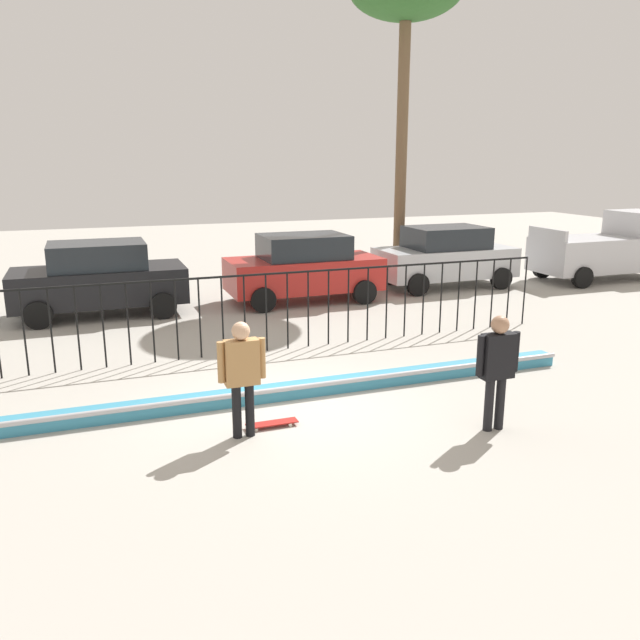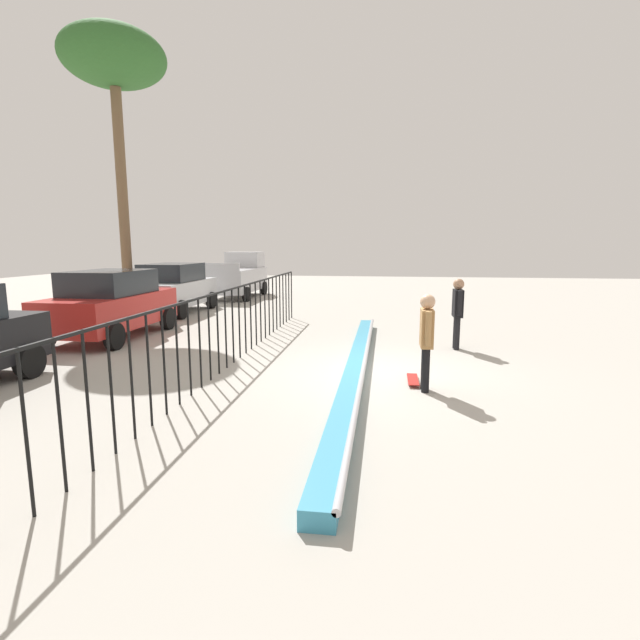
% 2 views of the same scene
% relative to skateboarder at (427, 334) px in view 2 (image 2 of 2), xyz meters
% --- Properties ---
extents(ground_plane, '(60.00, 60.00, 0.00)m').
position_rel_skateboarder_xyz_m(ground_plane, '(1.02, 0.90, -1.05)').
color(ground_plane, '#ADA89E').
extents(bowl_coping_ledge, '(11.00, 0.41, 0.27)m').
position_rel_skateboarder_xyz_m(bowl_coping_ledge, '(1.02, 1.30, -0.93)').
color(bowl_coping_ledge, teal).
rests_on(bowl_coping_ledge, ground).
extents(perimeter_fence, '(14.04, 0.04, 1.67)m').
position_rel_skateboarder_xyz_m(perimeter_fence, '(1.02, 4.07, -0.01)').
color(perimeter_fence, black).
rests_on(perimeter_fence, ground).
extents(skateboarder, '(0.71, 0.27, 1.75)m').
position_rel_skateboarder_xyz_m(skateboarder, '(0.00, 0.00, 0.00)').
color(skateboarder, black).
rests_on(skateboarder, ground).
extents(skateboard, '(0.80, 0.20, 0.07)m').
position_rel_skateboarder_xyz_m(skateboard, '(0.48, 0.18, -0.99)').
color(skateboard, '#A51E19').
rests_on(skateboard, ground).
extents(camera_operator, '(0.72, 0.27, 1.78)m').
position_rel_skateboarder_xyz_m(camera_operator, '(3.61, -1.05, 0.02)').
color(camera_operator, black).
rests_on(camera_operator, ground).
extents(parked_car_red, '(4.30, 2.12, 1.90)m').
position_rel_skateboarder_xyz_m(parked_car_red, '(3.79, 8.39, -0.08)').
color(parked_car_red, '#B2231E').
rests_on(parked_car_red, ground).
extents(parked_car_silver, '(4.30, 2.12, 1.90)m').
position_rel_skateboarder_xyz_m(parked_car_silver, '(8.64, 8.83, -0.08)').
color(parked_car_silver, '#B7BABF').
rests_on(parked_car_silver, ground).
extents(pickup_truck, '(4.70, 2.12, 2.24)m').
position_rel_skateboarder_xyz_m(pickup_truck, '(14.42, 8.09, -0.01)').
color(pickup_truck, '#B7B7BC').
rests_on(pickup_truck, ground).
extents(palm_tree_tall, '(3.50, 3.50, 9.87)m').
position_rel_skateboarder_xyz_m(palm_tree_tall, '(7.63, 10.07, 7.65)').
color(palm_tree_tall, brown).
rests_on(palm_tree_tall, ground).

